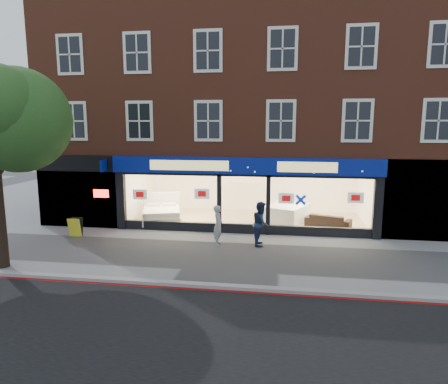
% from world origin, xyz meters
% --- Properties ---
extents(ground, '(120.00, 120.00, 0.00)m').
position_xyz_m(ground, '(0.00, 0.00, 0.00)').
color(ground, gray).
rests_on(ground, ground).
extents(kerb_line, '(60.00, 0.10, 0.01)m').
position_xyz_m(kerb_line, '(0.00, -3.10, 0.01)').
color(kerb_line, '#8C0A07').
rests_on(kerb_line, ground).
extents(kerb_stone, '(60.00, 0.25, 0.12)m').
position_xyz_m(kerb_stone, '(0.00, -2.90, 0.06)').
color(kerb_stone, gray).
rests_on(kerb_stone, ground).
extents(showroom_floor, '(11.00, 4.50, 0.10)m').
position_xyz_m(showroom_floor, '(0.00, 5.25, 0.05)').
color(showroom_floor, tan).
rests_on(showroom_floor, ground).
extents(building, '(19.00, 8.26, 10.30)m').
position_xyz_m(building, '(-0.02, 6.93, 6.67)').
color(building, brown).
rests_on(building, ground).
extents(display_bed, '(2.33, 2.58, 1.22)m').
position_xyz_m(display_bed, '(-4.05, 4.33, 0.44)').
color(display_bed, white).
rests_on(display_bed, showroom_floor).
extents(bedside_table, '(0.46, 0.46, 0.55)m').
position_xyz_m(bedside_table, '(-4.40, 5.44, 0.38)').
color(bedside_table, brown).
rests_on(bedside_table, showroom_floor).
extents(mattress_stack, '(2.28, 2.51, 0.80)m').
position_xyz_m(mattress_stack, '(1.84, 5.05, 0.50)').
color(mattress_stack, silver).
rests_on(mattress_stack, showroom_floor).
extents(sofa, '(2.13, 1.42, 0.58)m').
position_xyz_m(sofa, '(3.70, 4.34, 0.39)').
color(sofa, black).
rests_on(sofa, showroom_floor).
extents(a_board, '(0.55, 0.37, 0.82)m').
position_xyz_m(a_board, '(-6.90, 1.49, 0.41)').
color(a_board, yellow).
rests_on(a_board, ground).
extents(pedestrian_grey, '(0.41, 0.60, 1.57)m').
position_xyz_m(pedestrian_grey, '(-0.81, 1.24, 0.79)').
color(pedestrian_grey, '#9D9FA4').
rests_on(pedestrian_grey, ground).
extents(pedestrian_blue, '(0.67, 0.85, 1.72)m').
position_xyz_m(pedestrian_blue, '(0.85, 1.47, 0.86)').
color(pedestrian_blue, '#172541').
rests_on(pedestrian_blue, ground).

